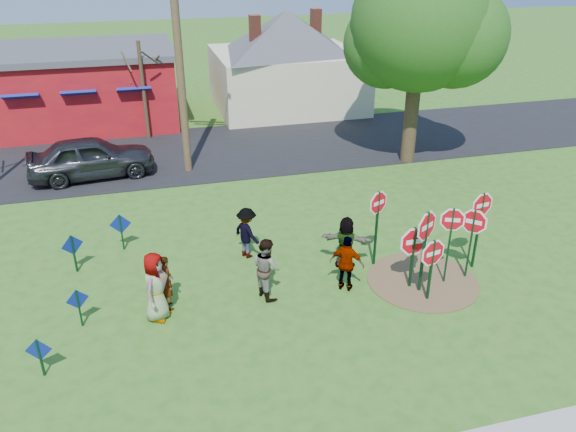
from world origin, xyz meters
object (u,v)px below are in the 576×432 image
(utility_pole, at_px, (178,40))
(person_a, at_px, (156,287))
(stop_sign_a, at_px, (414,245))
(stop_sign_c, at_px, (451,228))
(suv, at_px, (91,157))
(stop_sign_d, at_px, (481,212))
(stop_sign_b, at_px, (378,210))
(person_b, at_px, (167,282))
(leafy_tree, at_px, (423,29))

(utility_pole, bearing_deg, person_a, -100.18)
(stop_sign_a, distance_m, stop_sign_c, 1.14)
(person_a, distance_m, suv, 10.64)
(stop_sign_c, bearing_deg, stop_sign_a, -159.07)
(stop_sign_d, bearing_deg, stop_sign_b, 152.21)
(stop_sign_a, distance_m, person_a, 6.98)
(stop_sign_a, height_order, person_a, stop_sign_a)
(stop_sign_c, relative_size, person_b, 1.58)
(stop_sign_a, xyz_separation_m, stop_sign_b, (-0.51, 1.38, 0.50))
(stop_sign_a, bearing_deg, stop_sign_b, 108.91)
(stop_sign_c, distance_m, leafy_tree, 10.60)
(utility_pole, bearing_deg, stop_sign_c, -59.70)
(stop_sign_a, distance_m, person_b, 6.74)
(stop_sign_d, xyz_separation_m, leafy_tree, (2.21, 8.72, 3.77))
(stop_sign_b, distance_m, suv, 12.72)
(stop_sign_a, distance_m, suv, 14.07)
(stop_sign_a, bearing_deg, utility_pole, 114.56)
(stop_sign_d, xyz_separation_m, person_a, (-9.26, -0.11, -0.90))
(stop_sign_c, xyz_separation_m, suv, (-10.04, 10.86, -0.86))
(person_b, bearing_deg, stop_sign_b, -94.12)
(stop_sign_a, relative_size, suv, 0.41)
(person_a, bearing_deg, stop_sign_d, -60.08)
(stop_sign_d, height_order, leafy_tree, leafy_tree)
(stop_sign_c, bearing_deg, leafy_tree, 92.24)
(utility_pole, xyz_separation_m, leafy_tree, (9.64, -1.36, 0.23))
(stop_sign_a, height_order, stop_sign_b, stop_sign_b)
(stop_sign_c, xyz_separation_m, person_b, (-7.74, 0.81, -0.96))
(suv, height_order, utility_pole, utility_pole)
(person_a, bearing_deg, stop_sign_b, -51.97)
(stop_sign_b, relative_size, leafy_tree, 0.29)
(stop_sign_b, distance_m, person_a, 6.58)
(stop_sign_b, distance_m, person_b, 6.28)
(person_a, distance_m, leafy_tree, 15.21)
(stop_sign_d, xyz_separation_m, person_b, (-8.98, 0.29, -1.06))
(person_a, bearing_deg, utility_pole, 19.05)
(stop_sign_b, bearing_deg, stop_sign_c, -66.69)
(person_a, bearing_deg, suv, 40.15)
(stop_sign_c, bearing_deg, stop_sign_b, 160.87)
(stop_sign_d, height_order, person_a, stop_sign_d)
(stop_sign_d, relative_size, utility_pole, 0.25)
(suv, bearing_deg, stop_sign_b, -144.35)
(person_b, bearing_deg, stop_sign_c, -105.67)
(stop_sign_b, xyz_separation_m, person_a, (-6.45, -1.00, -0.90))
(stop_sign_b, relative_size, stop_sign_c, 1.03)
(leafy_tree, bearing_deg, suv, 173.15)
(stop_sign_b, xyz_separation_m, person_b, (-6.16, -0.60, -1.07))
(stop_sign_c, height_order, utility_pole, utility_pole)
(stop_sign_d, relative_size, leafy_tree, 0.29)
(stop_sign_b, xyz_separation_m, stop_sign_c, (1.58, -1.41, -0.11))
(stop_sign_b, height_order, leafy_tree, leafy_tree)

